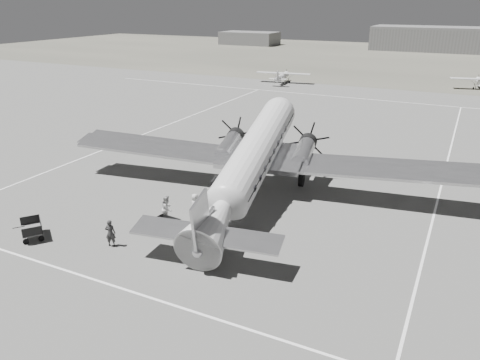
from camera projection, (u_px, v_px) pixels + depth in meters
name	position (u px, v px, depth m)	size (l,w,h in m)	color
ground	(258.00, 195.00, 34.56)	(260.00, 260.00, 0.00)	slate
taxi_line_near	(140.00, 295.00, 22.85)	(60.00, 0.15, 0.01)	white
taxi_line_right	(431.00, 228.00, 29.59)	(0.15, 80.00, 0.01)	white
taxi_line_left	(144.00, 134.00, 50.38)	(0.15, 60.00, 0.01)	white
taxi_line_horizon	(371.00, 99.00, 68.02)	(90.00, 0.15, 0.01)	white
grass_infield	(418.00, 60.00, 114.03)	(260.00, 90.00, 0.01)	#615F52
hangar_main	(449.00, 39.00, 131.69)	(42.00, 14.00, 6.60)	#5F5F5F
shed_secondary	(249.00, 38.00, 152.84)	(18.00, 10.00, 4.00)	#5E5E5E
dc3_airliner	(253.00, 161.00, 32.74)	(30.72, 21.31, 5.85)	silver
light_plane_left	(282.00, 77.00, 81.20)	(9.60, 7.79, 1.99)	silver
baggage_cart_near	(167.00, 225.00, 28.88)	(1.60, 1.13, 0.90)	#5E5E5E
baggage_cart_far	(32.00, 230.00, 28.18)	(1.91, 1.35, 1.08)	#5E5E5E
ground_crew	(110.00, 233.00, 27.11)	(0.61, 0.40, 1.67)	#292929
ramp_agent	(167.00, 209.00, 30.06)	(0.90, 0.70, 1.85)	beige
passenger	(195.00, 206.00, 30.79)	(0.80, 0.52, 1.64)	silver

